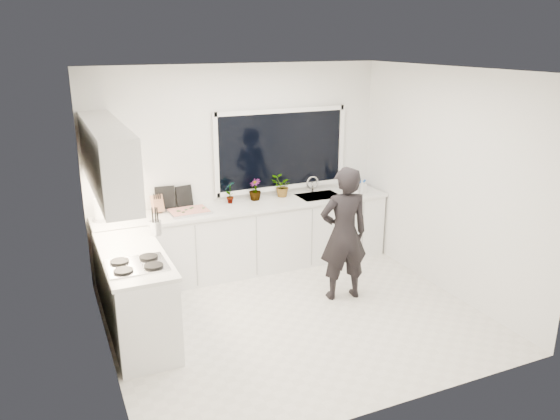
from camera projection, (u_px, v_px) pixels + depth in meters
name	position (u px, v px, depth m)	size (l,w,h in m)	color
floor	(295.00, 318.00, 6.15)	(4.00, 3.50, 0.02)	beige
wall_back	(239.00, 168.00, 7.28)	(4.00, 0.02, 2.70)	white
wall_left	(97.00, 228.00, 4.96)	(0.02, 3.50, 2.70)	white
wall_right	(447.00, 183.00, 6.52)	(0.02, 3.50, 2.70)	white
ceiling	(297.00, 69.00, 5.33)	(4.00, 3.50, 0.02)	white
window	(281.00, 150.00, 7.42)	(1.80, 0.02, 1.00)	black
base_cabinets_back	(249.00, 239.00, 7.28)	(3.92, 0.58, 0.88)	white
base_cabinets_left	(136.00, 296.00, 5.67)	(0.58, 1.60, 0.88)	white
countertop_back	(248.00, 206.00, 7.13)	(3.94, 0.62, 0.04)	silver
countertop_left	(133.00, 255.00, 5.54)	(0.62, 1.60, 0.04)	silver
upper_cabinets	(107.00, 157.00, 5.51)	(0.34, 2.10, 0.70)	white
sink	(319.00, 199.00, 7.56)	(0.58, 0.42, 0.14)	silver
faucet	(312.00, 185.00, 7.68)	(0.03, 0.03, 0.22)	silver
stovetop	(136.00, 264.00, 5.21)	(0.56, 0.48, 0.03)	black
person	(344.00, 234.00, 6.39)	(0.59, 0.39, 1.62)	black
pizza_tray	(189.00, 212.00, 6.80)	(0.51, 0.37, 0.03)	silver
pizza	(189.00, 210.00, 6.79)	(0.46, 0.33, 0.01)	#C7441A
watering_can	(356.00, 183.00, 7.93)	(0.14, 0.14, 0.13)	blue
paper_towel_roll	(99.00, 210.00, 6.47)	(0.11, 0.11, 0.26)	white
knife_block	(157.00, 204.00, 6.78)	(0.13, 0.10, 0.22)	#A5694C
utensil_crock	(156.00, 228.00, 6.03)	(0.13, 0.13, 0.16)	silver
picture_frame_large	(184.00, 196.00, 7.00)	(0.22, 0.02, 0.28)	black
picture_frame_small	(165.00, 198.00, 6.90)	(0.25, 0.02, 0.30)	black
herb_plants	(267.00, 188.00, 7.36)	(0.99, 0.28, 0.30)	#26662D
soap_bottles	(358.00, 185.00, 7.58)	(0.24, 0.16, 0.29)	#D8BF66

